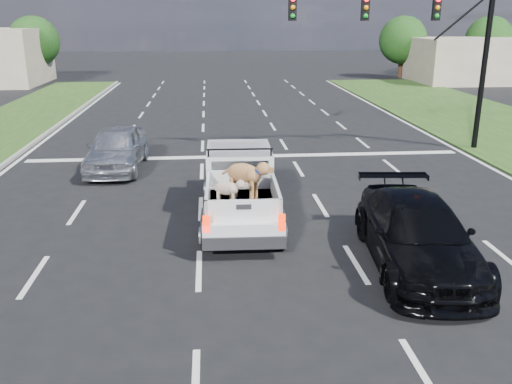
% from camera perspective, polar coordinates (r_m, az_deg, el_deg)
% --- Properties ---
extents(ground, '(160.00, 160.00, 0.00)m').
position_cam_1_polar(ground, '(12.09, 2.37, -7.89)').
color(ground, black).
rests_on(ground, ground).
extents(road_markings, '(17.75, 60.00, 0.01)m').
position_cam_1_polar(road_markings, '(18.19, -0.24, 1.14)').
color(road_markings, silver).
rests_on(road_markings, ground).
extents(traffic_signal, '(9.11, 0.31, 7.00)m').
position_cam_1_polar(traffic_signal, '(22.98, 17.77, 15.79)').
color(traffic_signal, black).
rests_on(traffic_signal, ground).
extents(building_right, '(12.00, 7.00, 3.60)m').
position_cam_1_polar(building_right, '(50.67, 23.17, 12.64)').
color(building_right, '#BEAC91').
rests_on(building_right, ground).
extents(tree_far_c, '(4.20, 4.20, 5.40)m').
position_cam_1_polar(tree_far_c, '(50.96, -22.33, 14.44)').
color(tree_far_c, '#332114').
rests_on(tree_far_c, ground).
extents(tree_far_d, '(4.20, 4.20, 5.40)m').
position_cam_1_polar(tree_far_d, '(51.85, 15.21, 15.17)').
color(tree_far_d, '#332114').
rests_on(tree_far_d, ground).
extents(tree_far_e, '(4.20, 4.20, 5.40)m').
position_cam_1_polar(tree_far_e, '(55.06, 23.31, 14.50)').
color(tree_far_e, '#332114').
rests_on(tree_far_e, ground).
extents(pickup_truck, '(2.10, 5.29, 1.96)m').
position_cam_1_polar(pickup_truck, '(14.60, -1.69, 0.61)').
color(pickup_truck, black).
rests_on(pickup_truck, ground).
extents(silver_sedan, '(1.96, 4.58, 1.54)m').
position_cam_1_polar(silver_sedan, '(20.14, -14.44, 4.48)').
color(silver_sedan, silver).
rests_on(silver_sedan, ground).
extents(black_coupe, '(2.56, 5.31, 1.49)m').
position_cam_1_polar(black_coupe, '(12.38, 16.58, -4.26)').
color(black_coupe, black).
rests_on(black_coupe, ground).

